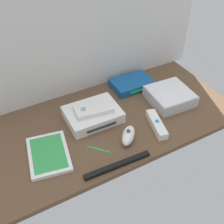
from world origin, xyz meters
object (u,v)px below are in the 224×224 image
object	(u,v)px
network_router	(132,83)
remote_nunchuk	(129,135)
game_console	(93,114)
mini_computer	(170,96)
sensor_bar	(117,165)
remote_classic_pad	(93,109)
stylus_pen	(99,149)
game_case	(49,154)
remote_wand	(157,124)

from	to	relation	value
network_router	remote_nunchuk	size ratio (longest dim) A/B	1.76
game_console	mini_computer	bearing A→B (deg)	-7.83
game_console	network_router	bearing A→B (deg)	25.54
mini_computer	network_router	world-z (taller)	mini_computer
sensor_bar	remote_classic_pad	bearing A→B (deg)	85.03
remote_nunchuk	stylus_pen	distance (cm)	12.24
stylus_pen	game_case	bearing A→B (deg)	160.10
network_router	remote_wand	world-z (taller)	same
game_console	sensor_bar	distance (cm)	25.76
game_console	mini_computer	distance (cm)	34.08
remote_classic_pad	stylus_pen	bearing A→B (deg)	-101.38
network_router	remote_wand	size ratio (longest dim) A/B	1.19
network_router	remote_classic_pad	distance (cm)	27.83
mini_computer	remote_classic_pad	world-z (taller)	remote_classic_pad
mini_computer	network_router	xyz separation A→B (cm)	(-8.54, 16.72, -0.94)
remote_wand	stylus_pen	distance (cm)	24.66
game_case	remote_classic_pad	distance (cm)	24.38
game_console	remote_nunchuk	size ratio (longest dim) A/B	2.07
remote_classic_pad	sensor_bar	bearing A→B (deg)	-89.45
mini_computer	stylus_pen	distance (cm)	40.42
game_console	stylus_pen	size ratio (longest dim) A/B	2.38
game_case	remote_nunchuk	bearing A→B (deg)	-2.26
game_case	remote_classic_pad	bearing A→B (deg)	33.82
game_case	remote_nunchuk	xyz separation A→B (cm)	(28.63, -6.60, 1.28)
remote_wand	sensor_bar	distance (cm)	24.41
game_console	network_router	distance (cm)	27.49
game_console	sensor_bar	world-z (taller)	game_console
network_router	stylus_pen	world-z (taller)	network_router
mini_computer	game_case	xyz separation A→B (cm)	(-55.52, -4.40, -1.88)
stylus_pen	game_console	bearing A→B (deg)	71.34
mini_computer	sensor_bar	world-z (taller)	mini_computer
stylus_pen	network_router	bearing A→B (deg)	41.66
sensor_bar	remote_wand	bearing A→B (deg)	25.31
remote_wand	remote_classic_pad	size ratio (longest dim) A/B	0.99
mini_computer	stylus_pen	bearing A→B (deg)	-165.09
game_console	remote_wand	distance (cm)	25.15
stylus_pen	remote_classic_pad	bearing A→B (deg)	70.35
network_router	remote_classic_pad	size ratio (longest dim) A/B	1.18
mini_computer	remote_nunchuk	size ratio (longest dim) A/B	1.75
mini_computer	stylus_pen	size ratio (longest dim) A/B	2.01
network_router	stylus_pen	xyz separation A→B (cm)	(-30.46, -27.10, -1.35)
network_router	sensor_bar	world-z (taller)	network_router
remote_nunchuk	network_router	bearing A→B (deg)	99.43
network_router	remote_nunchuk	bearing A→B (deg)	-122.76
remote_nunchuk	remote_classic_pad	size ratio (longest dim) A/B	0.67
remote_wand	sensor_bar	bearing A→B (deg)	-142.84
game_case	sensor_bar	world-z (taller)	game_case
game_case	remote_wand	bearing A→B (deg)	2.07
remote_nunchuk	remote_wand	bearing A→B (deg)	44.49
network_router	remote_classic_pad	xyz separation A→B (cm)	(-24.97, -11.72, 3.71)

